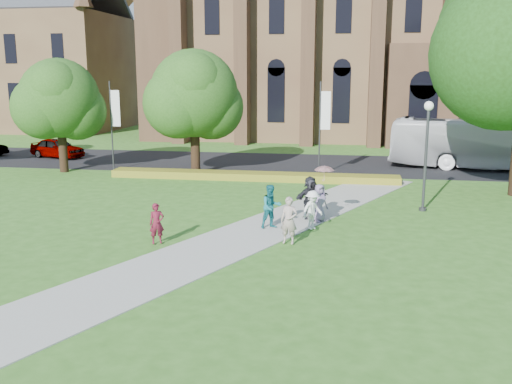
% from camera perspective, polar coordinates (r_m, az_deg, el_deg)
% --- Properties ---
extents(ground, '(160.00, 160.00, 0.00)m').
position_cam_1_polar(ground, '(22.54, -1.04, -5.00)').
color(ground, '#32651E').
rests_on(ground, ground).
extents(road, '(160.00, 10.00, 0.02)m').
position_cam_1_polar(road, '(41.91, 3.92, 2.85)').
color(road, black).
rests_on(road, ground).
extents(footpath, '(15.58, 28.54, 0.04)m').
position_cam_1_polar(footpath, '(23.48, -0.59, -4.25)').
color(footpath, '#B2B2A8').
rests_on(footpath, ground).
extents(flower_hedge, '(18.00, 1.40, 0.45)m').
position_cam_1_polar(flower_hedge, '(35.49, -0.36, 1.60)').
color(flower_hedge, '#B08C23').
rests_on(flower_hedge, ground).
extents(cathedral, '(52.60, 18.25, 28.00)m').
position_cam_1_polar(cathedral, '(61.59, 15.75, 17.42)').
color(cathedral, brown).
rests_on(cathedral, ground).
extents(building_west, '(22.00, 14.00, 18.30)m').
position_cam_1_polar(building_west, '(73.77, -22.14, 13.06)').
color(building_west, brown).
rests_on(building_west, ground).
extents(streetlamp, '(0.44, 0.44, 5.24)m').
position_cam_1_polar(streetlamp, '(28.13, 16.70, 4.74)').
color(streetlamp, '#38383D').
rests_on(streetlamp, ground).
extents(street_tree_0, '(5.20, 5.20, 7.50)m').
position_cam_1_polar(street_tree_0, '(40.02, -19.06, 8.82)').
color(street_tree_0, '#332114').
rests_on(street_tree_0, ground).
extents(street_tree_1, '(5.60, 5.60, 8.05)m').
position_cam_1_polar(street_tree_1, '(37.10, -6.21, 9.75)').
color(street_tree_1, '#332114').
rests_on(street_tree_1, ground).
extents(banner_pole_0, '(0.70, 0.10, 6.00)m').
position_cam_1_polar(banner_pole_0, '(36.60, 6.58, 6.83)').
color(banner_pole_0, '#38383D').
rests_on(banner_pole_0, ground).
extents(banner_pole_1, '(0.70, 0.10, 6.00)m').
position_cam_1_polar(banner_pole_1, '(39.83, -14.12, 6.95)').
color(banner_pole_1, '#38383D').
rests_on(banner_pole_1, ground).
extents(tour_coach, '(13.08, 4.71, 3.56)m').
position_cam_1_polar(tour_coach, '(42.15, 21.97, 4.53)').
color(tour_coach, white).
rests_on(tour_coach, road).
extents(car_0, '(4.86, 3.14, 1.54)m').
position_cam_1_polar(car_0, '(47.23, -19.25, 4.19)').
color(car_0, gray).
rests_on(car_0, road).
extents(pedestrian_0, '(0.69, 0.60, 1.59)m').
position_cam_1_polar(pedestrian_0, '(22.34, -9.89, -3.11)').
color(pedestrian_0, '#5B1425').
rests_on(pedestrian_0, footpath).
extents(pedestrian_1, '(1.15, 1.08, 1.88)m').
position_cam_1_polar(pedestrian_1, '(24.13, 1.53, -1.46)').
color(pedestrian_1, '#15656D').
rests_on(pedestrian_1, footpath).
extents(pedestrian_2, '(1.17, 1.21, 1.66)m').
position_cam_1_polar(pedestrian_2, '(24.11, 5.66, -1.80)').
color(pedestrian_2, white).
rests_on(pedestrian_2, footpath).
extents(pedestrian_3, '(1.04, 1.04, 1.77)m').
position_cam_1_polar(pedestrian_3, '(25.47, 5.69, -0.93)').
color(pedestrian_3, black).
rests_on(pedestrian_3, footpath).
extents(pedestrian_4, '(0.96, 0.96, 1.68)m').
position_cam_1_polar(pedestrian_4, '(25.41, 6.35, -1.08)').
color(pedestrian_4, gray).
rests_on(pedestrian_4, footpath).
extents(pedestrian_5, '(1.71, 1.63, 1.93)m').
position_cam_1_polar(pedestrian_5, '(25.90, 5.44, -0.53)').
color(pedestrian_5, '#25252C').
rests_on(pedestrian_5, footpath).
extents(pedestrian_6, '(0.73, 0.54, 1.84)m').
position_cam_1_polar(pedestrian_6, '(21.99, 3.32, -2.85)').
color(pedestrian_6, gray).
rests_on(pedestrian_6, footpath).
extents(parasol, '(1.06, 1.06, 0.72)m').
position_cam_1_polar(parasol, '(25.26, 6.83, 1.61)').
color(parasol, '#C78C97').
rests_on(parasol, pedestrian_4).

